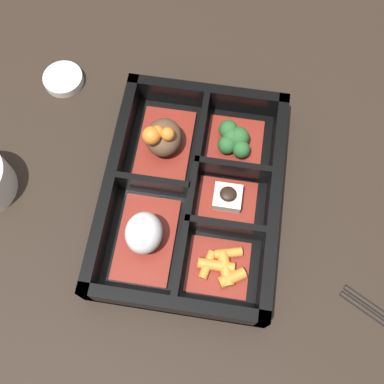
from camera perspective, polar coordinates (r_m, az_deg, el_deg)
name	(u,v)px	position (r m, az deg, el deg)	size (l,w,h in m)	color
ground_plane	(192,199)	(0.58, 0.00, -0.91)	(3.00, 3.00, 0.00)	black
bento_base	(192,198)	(0.58, 0.00, -0.73)	(0.29, 0.22, 0.01)	black
bento_rim	(193,193)	(0.56, 0.16, -0.08)	(0.29, 0.22, 0.05)	black
bowl_rice	(144,235)	(0.54, -6.05, -5.41)	(0.11, 0.07, 0.06)	maroon
bowl_stew	(163,139)	(0.58, -3.72, 6.73)	(0.11, 0.07, 0.06)	maroon
bowl_carrots	(220,267)	(0.54, 3.63, -9.49)	(0.07, 0.07, 0.02)	maroon
bowl_tofu	(227,201)	(0.56, 4.45, -1.15)	(0.06, 0.07, 0.03)	maroon
bowl_greens	(234,140)	(0.59, 5.36, 6.57)	(0.08, 0.07, 0.03)	maroon
sauce_dish	(63,79)	(0.69, -16.03, 13.63)	(0.06, 0.06, 0.01)	beige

